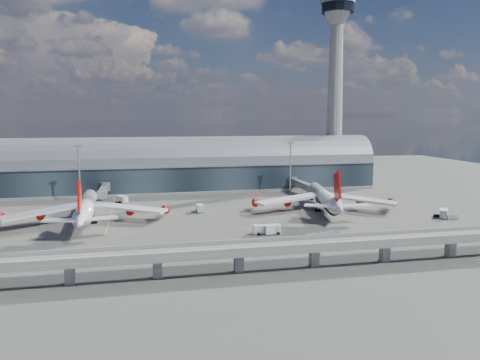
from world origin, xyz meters
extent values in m
plane|color=#474744|center=(0.00, 0.00, 0.00)|extent=(500.00, 500.00, 0.00)
cube|color=gold|center=(0.00, -10.00, 0.01)|extent=(200.00, 0.25, 0.01)
cube|color=gold|center=(0.00, 20.00, 0.01)|extent=(200.00, 0.25, 0.01)
cube|color=gold|center=(0.00, 50.00, 0.01)|extent=(200.00, 0.25, 0.01)
cube|color=gold|center=(-35.00, 30.00, 0.01)|extent=(0.25, 80.00, 0.01)
cube|color=gold|center=(35.00, 30.00, 0.01)|extent=(0.25, 80.00, 0.01)
cube|color=#1B262E|center=(0.00, 78.00, 7.00)|extent=(200.00, 28.00, 14.00)
cylinder|color=slate|center=(0.00, 78.00, 14.00)|extent=(200.00, 28.00, 28.00)
cube|color=gray|center=(0.00, 64.00, 14.00)|extent=(200.00, 1.00, 1.20)
cube|color=gray|center=(0.00, 78.00, 0.60)|extent=(200.00, 30.00, 1.20)
cube|color=gray|center=(85.00, 83.00, 4.00)|extent=(18.00, 18.00, 8.00)
cone|color=gray|center=(85.00, 83.00, 45.00)|extent=(10.00, 10.00, 90.00)
cone|color=gray|center=(85.00, 83.00, 92.00)|extent=(16.00, 16.00, 8.00)
cylinder|color=black|center=(85.00, 83.00, 97.00)|extent=(18.00, 18.00, 5.00)
cylinder|color=slate|center=(85.00, 83.00, 100.00)|extent=(19.00, 19.00, 1.50)
cylinder|color=gray|center=(85.00, 83.00, 101.50)|extent=(2.40, 2.40, 3.00)
cube|color=gray|center=(0.00, -55.00, 5.50)|extent=(220.00, 8.50, 1.20)
cube|color=gray|center=(0.00, -59.00, 6.60)|extent=(220.00, 0.40, 1.20)
cube|color=gray|center=(0.00, -51.00, 6.60)|extent=(220.00, 0.40, 1.20)
cube|color=gray|center=(0.00, -56.50, 6.15)|extent=(220.00, 0.12, 0.12)
cube|color=gray|center=(0.00, -53.50, 6.15)|extent=(220.00, 0.12, 0.12)
cube|color=gray|center=(-40.00, -55.00, 2.50)|extent=(2.20, 2.20, 5.00)
cube|color=gray|center=(-20.00, -55.00, 2.50)|extent=(2.20, 2.20, 5.00)
cube|color=gray|center=(0.00, -55.00, 2.50)|extent=(2.20, 2.20, 5.00)
cube|color=gray|center=(20.00, -55.00, 2.50)|extent=(2.20, 2.20, 5.00)
cube|color=gray|center=(40.00, -55.00, 2.50)|extent=(2.20, 2.20, 5.00)
cube|color=gray|center=(60.00, -55.00, 2.50)|extent=(2.20, 2.20, 5.00)
cylinder|color=gray|center=(-50.00, 55.00, 12.50)|extent=(0.70, 0.70, 25.00)
cube|color=gray|center=(-50.00, 55.00, 25.20)|extent=(3.00, 0.40, 1.00)
cylinder|color=gray|center=(50.00, 55.00, 12.50)|extent=(0.70, 0.70, 25.00)
cube|color=gray|center=(50.00, 55.00, 25.20)|extent=(3.00, 0.40, 1.00)
cylinder|color=white|center=(-42.93, 11.47, 5.54)|extent=(7.45, 47.55, 5.72)
cone|color=white|center=(-43.90, 37.82, 5.54)|extent=(5.97, 7.35, 5.72)
cone|color=white|center=(-41.90, -16.66, 6.25)|extent=(6.10, 10.92, 5.72)
cube|color=#BD0C08|center=(-42.00, -13.98, 13.31)|extent=(1.02, 10.70, 11.83)
cube|color=white|center=(-57.81, 9.14, 4.82)|extent=(28.50, 20.62, 2.31)
cube|color=white|center=(-27.93, 10.24, 4.82)|extent=(29.03, 19.01, 2.31)
cylinder|color=#BD0C08|center=(-58.43, 10.91, 3.22)|extent=(3.02, 4.57, 2.86)
cylinder|color=#BD0C08|center=(-71.71, 10.42, 3.22)|extent=(3.02, 4.57, 2.86)
cylinder|color=#BD0C08|center=(-27.44, 12.04, 3.22)|extent=(3.02, 4.57, 2.86)
cylinder|color=#BD0C08|center=(-14.16, 12.53, 3.22)|extent=(3.02, 4.57, 2.86)
cylinder|color=gray|center=(-43.55, 28.16, 1.34)|extent=(0.45, 0.45, 2.68)
cylinder|color=gray|center=(-45.66, 7.80, 1.34)|extent=(0.54, 0.54, 2.68)
cylinder|color=gray|center=(-39.95, 8.01, 1.34)|extent=(0.54, 0.54, 2.68)
cylinder|color=black|center=(-45.66, 7.80, 0.49)|extent=(2.01, 1.41, 1.34)
cylinder|color=black|center=(-39.95, 8.01, 0.49)|extent=(2.01, 1.41, 1.34)
cylinder|color=white|center=(50.82, 13.61, 5.55)|extent=(14.54, 45.66, 5.46)
cone|color=white|center=(55.99, 38.66, 5.55)|extent=(6.87, 8.47, 5.46)
cone|color=white|center=(45.27, -13.27, 6.30)|extent=(7.63, 12.16, 5.46)
cube|color=#BD0C08|center=(45.84, -10.51, 13.45)|extent=(2.92, 11.15, 12.46)
cube|color=white|center=(36.01, 14.75, 4.80)|extent=(29.35, 15.21, 2.33)
cube|color=white|center=(64.87, 8.79, 4.80)|extent=(26.65, 23.91, 2.33)
cylinder|color=black|center=(50.82, 13.61, 4.05)|extent=(12.80, 40.93, 4.64)
cylinder|color=#BD0C08|center=(35.86, 16.70, 3.10)|extent=(3.90, 5.22, 3.01)
cylinder|color=#BD0C08|center=(23.03, 19.35, 3.10)|extent=(3.90, 5.22, 3.01)
cylinder|color=#BD0C08|center=(65.79, 10.52, 3.10)|extent=(3.90, 5.22, 3.01)
cylinder|color=#BD0C08|center=(78.61, 7.88, 3.10)|extent=(3.90, 5.22, 3.01)
cylinder|color=gray|center=(54.06, 29.32, 1.41)|extent=(0.47, 0.47, 2.82)
cylinder|color=gray|center=(47.11, 10.54, 1.41)|extent=(0.56, 0.56, 2.82)
cylinder|color=gray|center=(53.01, 9.32, 1.41)|extent=(0.56, 0.56, 2.82)
cylinder|color=black|center=(47.11, 10.54, 0.52)|extent=(2.31, 1.80, 1.41)
cylinder|color=black|center=(53.01, 9.32, 0.52)|extent=(2.31, 1.80, 1.41)
cube|color=gray|center=(-39.43, 52.00, 5.20)|extent=(3.00, 24.00, 3.00)
cube|color=gray|center=(-39.43, 40.00, 5.20)|extent=(3.60, 3.60, 3.40)
cylinder|color=gray|center=(-39.43, 64.00, 5.20)|extent=(4.40, 4.40, 4.00)
cylinder|color=gray|center=(-39.43, 40.00, 1.70)|extent=(0.50, 0.50, 3.40)
cylinder|color=black|center=(-39.43, 40.00, 0.35)|extent=(1.40, 0.80, 0.80)
cube|color=gray|center=(54.32, 50.00, 5.20)|extent=(3.00, 28.00, 3.00)
cube|color=gray|center=(54.32, 36.00, 5.20)|extent=(3.60, 3.60, 3.40)
cylinder|color=gray|center=(54.32, 64.00, 5.20)|extent=(4.40, 4.40, 4.00)
cylinder|color=gray|center=(54.32, 36.00, 1.70)|extent=(0.50, 0.50, 3.40)
cylinder|color=black|center=(54.32, 36.00, 0.35)|extent=(1.40, 0.80, 0.80)
cube|color=silver|center=(18.46, -20.86, 1.74)|extent=(5.84, 3.62, 2.82)
cylinder|color=black|center=(20.16, -21.24, 0.49)|extent=(1.55, 2.86, 0.98)
cylinder|color=black|center=(16.77, -20.47, 0.49)|extent=(1.55, 2.86, 0.98)
cube|color=silver|center=(16.64, -20.37, 1.68)|extent=(8.64, 3.41, 2.73)
cylinder|color=black|center=(19.31, -20.05, 0.47)|extent=(1.25, 2.72, 0.95)
cylinder|color=black|center=(13.97, -20.69, 0.47)|extent=(1.25, 2.72, 0.95)
cube|color=silver|center=(89.66, -10.77, 1.81)|extent=(6.18, 6.96, 2.94)
cylinder|color=black|center=(88.34, -9.04, 0.51)|extent=(2.86, 2.52, 1.02)
cylinder|color=black|center=(90.98, -12.49, 0.51)|extent=(2.86, 2.52, 1.02)
cube|color=silver|center=(0.05, 19.78, 1.71)|extent=(2.68, 5.43, 2.77)
cylinder|color=black|center=(-0.02, 21.48, 0.48)|extent=(2.70, 1.07, 0.96)
cylinder|color=black|center=(0.12, 18.08, 0.48)|extent=(2.70, 1.07, 0.96)
cube|color=silver|center=(-31.50, 47.52, 1.73)|extent=(5.70, 6.79, 2.82)
cylinder|color=black|center=(-30.33, 49.24, 0.49)|extent=(2.79, 2.32, 0.98)
cylinder|color=black|center=(-32.66, 45.79, 0.49)|extent=(2.79, 2.32, 0.98)
cube|color=gray|center=(-38.11, -34.20, 0.28)|extent=(2.77, 1.94, 0.33)
cube|color=#BDBCC2|center=(-38.11, -34.20, 1.17)|extent=(2.32, 1.80, 1.67)
cube|color=gray|center=(-35.22, -34.37, 0.28)|extent=(2.77, 1.94, 0.33)
cube|color=#BDBCC2|center=(-35.22, -34.37, 1.17)|extent=(2.32, 1.80, 1.67)
cube|color=gray|center=(27.58, -31.36, 0.27)|extent=(2.99, 2.44, 0.32)
cube|color=#BDBCC2|center=(27.58, -31.36, 1.13)|extent=(2.55, 2.21, 1.62)
cube|color=gray|center=(30.25, -30.49, 0.27)|extent=(2.99, 2.44, 0.32)
cube|color=#BDBCC2|center=(30.25, -30.49, 1.13)|extent=(2.55, 2.21, 1.62)
cube|color=gray|center=(32.91, -29.62, 0.27)|extent=(2.99, 2.44, 0.32)
cube|color=#BDBCC2|center=(32.91, -29.62, 1.13)|extent=(2.55, 2.21, 1.62)
cube|color=gray|center=(35.57, -28.75, 0.27)|extent=(2.99, 2.44, 0.32)
cube|color=#BDBCC2|center=(35.57, -28.75, 1.13)|extent=(2.55, 2.21, 1.62)
cube|color=gray|center=(38.24, -27.88, 0.27)|extent=(2.99, 2.44, 0.32)
cube|color=#BDBCC2|center=(38.24, -27.88, 1.13)|extent=(2.55, 2.21, 1.62)
cube|color=gray|center=(90.00, -13.73, 0.26)|extent=(2.57, 1.79, 0.31)
cube|color=#BDBCC2|center=(90.00, -13.73, 1.08)|extent=(2.15, 1.67, 1.55)
cube|color=gray|center=(92.68, -13.58, 0.26)|extent=(2.57, 1.79, 0.31)
cube|color=#BDBCC2|center=(92.68, -13.58, 1.08)|extent=(2.15, 1.67, 1.55)
camera|label=1|loc=(-23.72, -165.11, 38.62)|focal=35.00mm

